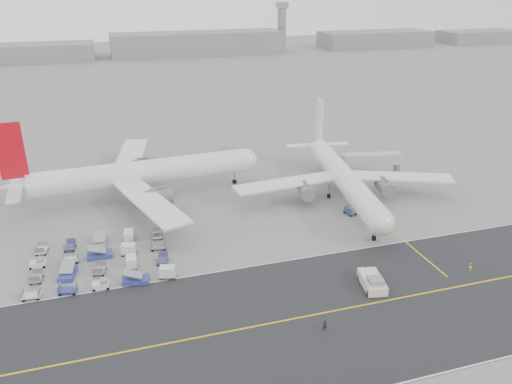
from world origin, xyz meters
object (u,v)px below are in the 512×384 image
object	(u,v)px
airliner_a	(138,173)
airliner_b	(343,177)
ground_crew_b	(470,267)
pushback_tug	(373,282)
ground_crew_a	(325,325)
jet_bridge	(370,160)
control_tower	(282,25)

from	to	relation	value
airliner_a	airliner_b	xyz separation A→B (m)	(44.21, -14.07, -0.62)
ground_crew_b	airliner_b	bearing A→B (deg)	-91.78
airliner_b	ground_crew_b	world-z (taller)	airliner_b
pushback_tug	ground_crew_a	size ratio (longest dim) A/B	5.18
jet_bridge	pushback_tug	bearing A→B (deg)	-106.05
airliner_a	ground_crew_a	xyz separation A→B (m)	(21.20, -55.93, -4.87)
airliner_b	pushback_tug	size ratio (longest dim) A/B	5.81
pushback_tug	control_tower	bearing A→B (deg)	84.16
airliner_b	jet_bridge	size ratio (longest dim) A/B	3.04
airliner_a	jet_bridge	distance (m)	56.82
airliner_b	ground_crew_a	size ratio (longest dim) A/B	30.10
control_tower	airliner_b	world-z (taller)	control_tower
pushback_tug	ground_crew_a	world-z (taller)	pushback_tug
pushback_tug	ground_crew_b	xyz separation A→B (m)	(18.44, -0.47, -0.23)
ground_crew_a	ground_crew_b	distance (m)	31.12
airliner_b	ground_crew_a	bearing A→B (deg)	-110.16
pushback_tug	ground_crew_a	bearing A→B (deg)	-136.23
airliner_b	ground_crew_b	xyz separation A→B (m)	(7.27, -34.67, -4.32)
control_tower	ground_crew_b	size ratio (longest dim) A/B	20.01
control_tower	ground_crew_b	distance (m)	287.39
airliner_b	pushback_tug	distance (m)	36.21
airliner_b	control_tower	bearing A→B (deg)	82.15
airliner_b	jet_bridge	xyz separation A→B (m)	(12.46, 10.11, -0.73)
ground_crew_a	airliner_a	bearing A→B (deg)	104.27
jet_bridge	ground_crew_b	size ratio (longest dim) A/B	10.77
airliner_b	pushback_tug	xyz separation A→B (m)	(-11.17, -34.20, -4.09)
control_tower	pushback_tug	size ratio (longest dim) A/B	3.56
jet_bridge	ground_crew_a	xyz separation A→B (m)	(-35.47, -51.97, -3.53)
airliner_b	ground_crew_b	size ratio (longest dim) A/B	32.68
airliner_b	pushback_tug	bearing A→B (deg)	-99.45
ground_crew_b	ground_crew_a	bearing A→B (deg)	-0.25
pushback_tug	ground_crew_a	xyz separation A→B (m)	(-11.84, -7.67, -0.17)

